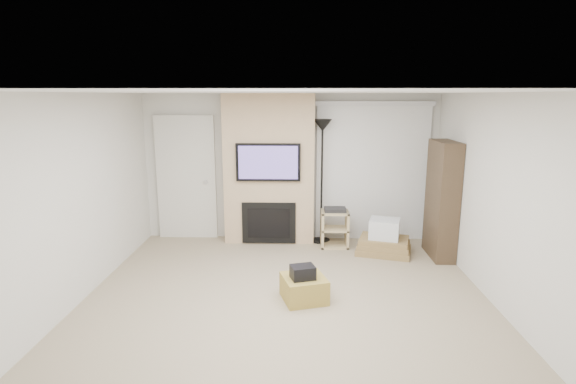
{
  "coord_description": "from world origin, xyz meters",
  "views": [
    {
      "loc": [
        0.15,
        -4.89,
        2.47
      ],
      "look_at": [
        0.0,
        1.2,
        1.15
      ],
      "focal_mm": 28.0,
      "sensor_mm": 36.0,
      "label": 1
    }
  ],
  "objects_px": {
    "bookshelf": "(442,200)",
    "box_stack": "(384,240)",
    "ottoman": "(304,288)",
    "floor_lamp": "(322,146)",
    "av_stand": "(335,226)"
  },
  "relations": [
    {
      "from": "box_stack",
      "to": "ottoman",
      "type": "bearing_deg",
      "value": -126.95
    },
    {
      "from": "ottoman",
      "to": "bookshelf",
      "type": "bearing_deg",
      "value": 37.16
    },
    {
      "from": "ottoman",
      "to": "box_stack",
      "type": "relative_size",
      "value": 0.52
    },
    {
      "from": "box_stack",
      "to": "bookshelf",
      "type": "height_order",
      "value": "bookshelf"
    },
    {
      "from": "ottoman",
      "to": "floor_lamp",
      "type": "height_order",
      "value": "floor_lamp"
    },
    {
      "from": "bookshelf",
      "to": "ottoman",
      "type": "bearing_deg",
      "value": -142.84
    },
    {
      "from": "floor_lamp",
      "to": "av_stand",
      "type": "xyz_separation_m",
      "value": [
        0.21,
        -0.24,
        -1.3
      ]
    },
    {
      "from": "floor_lamp",
      "to": "bookshelf",
      "type": "xyz_separation_m",
      "value": [
        1.81,
        -0.66,
        -0.74
      ]
    },
    {
      "from": "floor_lamp",
      "to": "box_stack",
      "type": "relative_size",
      "value": 2.16
    },
    {
      "from": "bookshelf",
      "to": "box_stack",
      "type": "bearing_deg",
      "value": 172.79
    },
    {
      "from": "av_stand",
      "to": "box_stack",
      "type": "height_order",
      "value": "av_stand"
    },
    {
      "from": "ottoman",
      "to": "box_stack",
      "type": "xyz_separation_m",
      "value": [
        1.29,
        1.71,
        0.06
      ]
    },
    {
      "from": "box_stack",
      "to": "bookshelf",
      "type": "bearing_deg",
      "value": -7.21
    },
    {
      "from": "floor_lamp",
      "to": "ottoman",
      "type": "bearing_deg",
      "value": -97.83
    },
    {
      "from": "ottoman",
      "to": "av_stand",
      "type": "xyz_separation_m",
      "value": [
        0.53,
        2.02,
        0.2
      ]
    }
  ]
}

